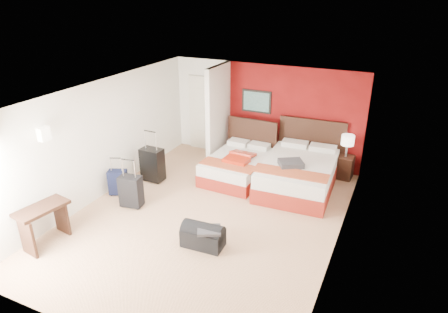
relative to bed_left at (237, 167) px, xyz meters
The scene contains 17 objects.
ground 1.91m from the bed_left, 85.34° to the right, with size 6.50×6.50×0.00m, color #D7AA84.
room_walls 1.66m from the bed_left, 159.65° to the right, with size 5.02×6.52×2.50m.
red_accent_panel 1.89m from the bed_left, 56.15° to the left, with size 3.50×0.04×2.50m, color maroon.
partition_wall 1.49m from the bed_left, 139.35° to the left, with size 0.12×1.20×2.50m, color silver.
entry_door 2.20m from the bed_left, 140.49° to the left, with size 0.82×0.06×2.05m, color silver.
bed_left is the anchor object (origin of this frame).
bed_right 1.46m from the bed_left, ahead, with size 1.54×2.20×0.66m, color silver.
red_suitcase_open 0.35m from the bed_left, 45.00° to the right, with size 0.56×0.77×0.10m, color #B2250F.
jacket_bundle 1.44m from the bed_left, ahead, with size 0.50×0.40×0.12m, color #37383D.
nightstand 2.55m from the bed_left, 24.68° to the left, with size 0.39×0.39×0.55m, color black.
table_lamp 2.61m from the bed_left, 24.68° to the left, with size 0.30×0.30×0.53m, color silver.
suitcase_black 2.00m from the bed_left, 150.52° to the right, with size 0.51×0.32×0.77m, color black.
suitcase_charcoal 2.62m from the bed_left, 123.83° to the right, with size 0.45×0.28×0.66m, color black.
suitcase_navy 2.77m from the bed_left, 137.45° to the right, with size 0.39×0.24×0.54m, color #111633.
duffel_bag 2.82m from the bed_left, 79.27° to the right, with size 0.74×0.39×0.37m, color black.
jacket_draped 2.90m from the bed_left, 76.54° to the right, with size 0.40×0.34×0.05m, color #333237.
desk 4.38m from the bed_left, 117.89° to the right, with size 0.45×0.89×0.74m, color black.
Camera 1 is at (3.18, -6.06, 4.27)m, focal length 31.91 mm.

